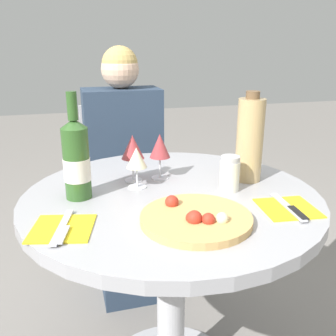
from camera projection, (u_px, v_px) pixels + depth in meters
name	position (u px, v px, depth m)	size (l,w,h in m)	color
dining_table	(171.00, 243.00, 1.22)	(0.92, 0.92, 0.75)	#B2B2B7
chair_behind_diner	(123.00, 191.00, 2.00)	(0.39, 0.39, 0.89)	silver
seated_diner	(127.00, 186.00, 1.85)	(0.37, 0.44, 1.19)	#28384C
pizza_large	(196.00, 218.00, 0.97)	(0.29, 0.29, 0.05)	tan
wine_bottle	(76.00, 160.00, 1.09)	(0.08, 0.08, 0.32)	#2D5623
tall_carafe	(250.00, 140.00, 1.23)	(0.09, 0.09, 0.30)	tan
sugar_shaker	(230.00, 174.00, 1.17)	(0.06, 0.06, 0.11)	silver
wine_glass_back_right	(160.00, 147.00, 1.26)	(0.07, 0.07, 0.16)	silver
wine_glass_front_left	(137.00, 159.00, 1.18)	(0.07, 0.07, 0.13)	silver
wine_glass_back_left	(133.00, 148.00, 1.23)	(0.08, 0.08, 0.16)	silver
place_setting_left	(62.00, 228.00, 0.93)	(0.18, 0.19, 0.01)	yellow
place_setting_right	(288.00, 208.00, 1.05)	(0.17, 0.19, 0.01)	yellow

